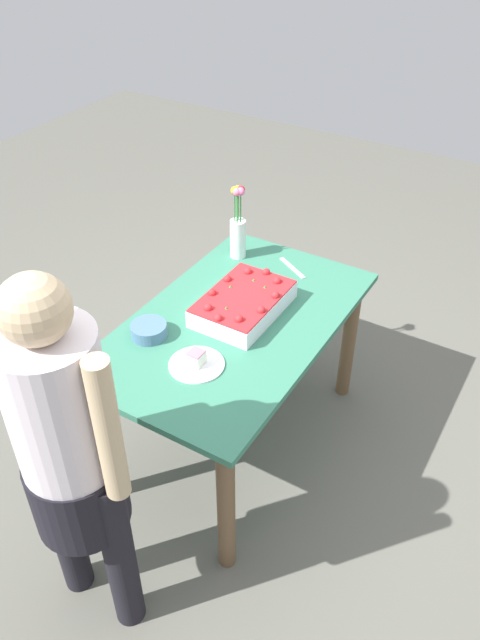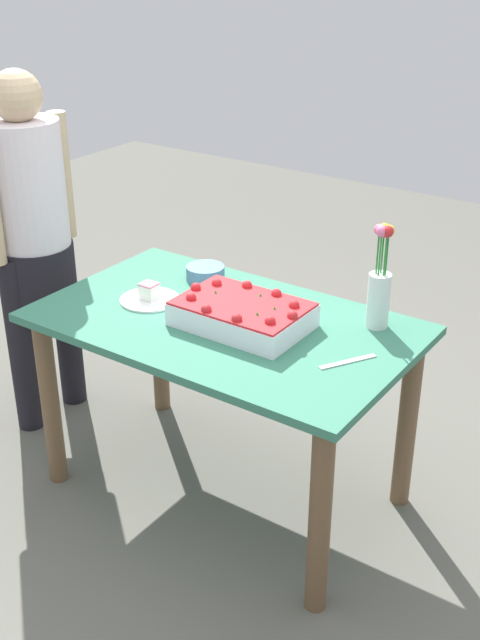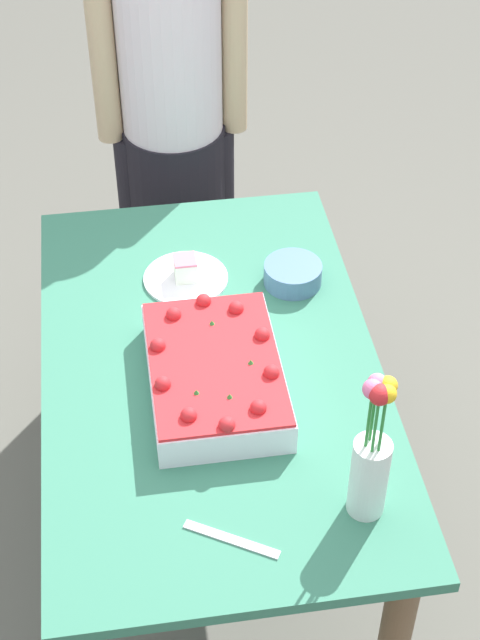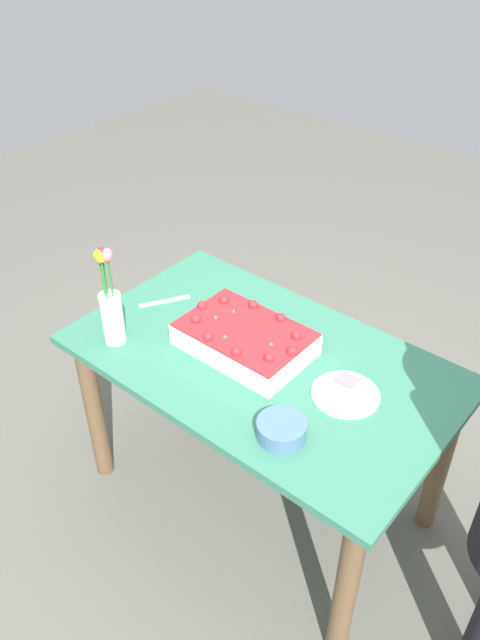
{
  "view_description": "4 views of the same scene",
  "coord_description": "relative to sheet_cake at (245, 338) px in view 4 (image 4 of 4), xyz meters",
  "views": [
    {
      "loc": [
        1.78,
        1.1,
        2.33
      ],
      "look_at": [
        0.0,
        0.03,
        0.75
      ],
      "focal_mm": 35.0,
      "sensor_mm": 36.0,
      "label": 1
    },
    {
      "loc": [
        -1.46,
        2.02,
        1.96
      ],
      "look_at": [
        -0.11,
        0.06,
        0.79
      ],
      "focal_mm": 45.0,
      "sensor_mm": 36.0,
      "label": 2
    },
    {
      "loc": [
        -1.62,
        0.18,
        2.35
      ],
      "look_at": [
        0.01,
        -0.07,
        0.85
      ],
      "focal_mm": 55.0,
      "sensor_mm": 36.0,
      "label": 3
    },
    {
      "loc": [
        0.99,
        -1.3,
        2.1
      ],
      "look_at": [
        -0.11,
        0.02,
        0.82
      ],
      "focal_mm": 35.0,
      "sensor_mm": 36.0,
      "label": 4
    }
  ],
  "objects": [
    {
      "name": "ground_plane",
      "position": [
        0.08,
        -0.0,
        -0.78
      ],
      "size": [
        8.0,
        8.0,
        0.0
      ],
      "primitive_type": "plane",
      "color": "#5C5B52"
    },
    {
      "name": "dining_table",
      "position": [
        0.08,
        -0.0,
        -0.17
      ],
      "size": [
        1.31,
        0.79,
        0.73
      ],
      "color": "#34745B",
      "rests_on": "ground_plane"
    },
    {
      "name": "sheet_cake",
      "position": [
        0.0,
        0.0,
        0.0
      ],
      "size": [
        0.44,
        0.29,
        0.11
      ],
      "color": "white",
      "rests_on": "dining_table"
    },
    {
      "name": "fruit_bowl",
      "position": [
        0.34,
        -0.25,
        -0.02
      ],
      "size": [
        0.15,
        0.15,
        0.06
      ],
      "primitive_type": "cylinder",
      "color": "#4B6E93",
      "rests_on": "dining_table"
    },
    {
      "name": "cake_knife",
      "position": [
        -0.42,
        0.02,
        -0.04
      ],
      "size": [
        0.12,
        0.18,
        0.0
      ],
      "primitive_type": "cube",
      "rotation": [
        0.0,
        0.0,
        4.18
      ],
      "color": "silver",
      "rests_on": "dining_table"
    },
    {
      "name": "flower_vase",
      "position": [
        -0.38,
        -0.26,
        0.1
      ],
      "size": [
        0.08,
        0.08,
        0.37
      ],
      "color": "silver",
      "rests_on": "dining_table"
    },
    {
      "name": "serving_plate_with_slice",
      "position": [
        0.39,
        0.02,
        -0.03
      ],
      "size": [
        0.22,
        0.22,
        0.07
      ],
      "color": "white",
      "rests_on": "dining_table"
    }
  ]
}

